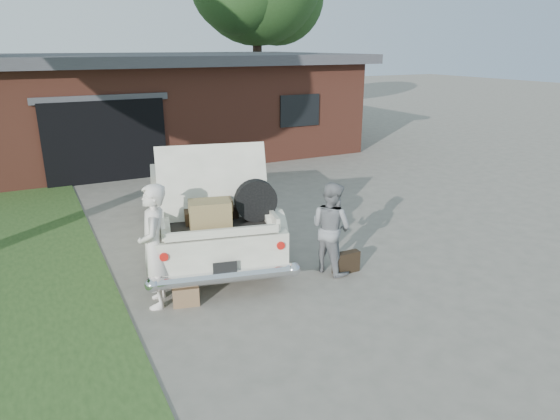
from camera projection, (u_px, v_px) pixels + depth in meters
name	position (u px, v px, depth m)	size (l,w,h in m)	color
ground	(298.00, 288.00, 7.74)	(90.00, 90.00, 0.00)	gray
house	(162.00, 103.00, 17.32)	(12.80, 7.80, 3.30)	brown
sedan	(205.00, 202.00, 9.41)	(3.13, 5.56, 2.12)	white
woman_left	(154.00, 246.00, 6.99)	(0.66, 0.43, 1.80)	silver
woman_right	(331.00, 228.00, 8.10)	(0.74, 0.58, 1.53)	gray
suitcase_left	(186.00, 297.00, 7.16)	(0.37, 0.12, 0.29)	olive
suitcase_right	(346.00, 262.00, 8.22)	(0.46, 0.15, 0.36)	black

